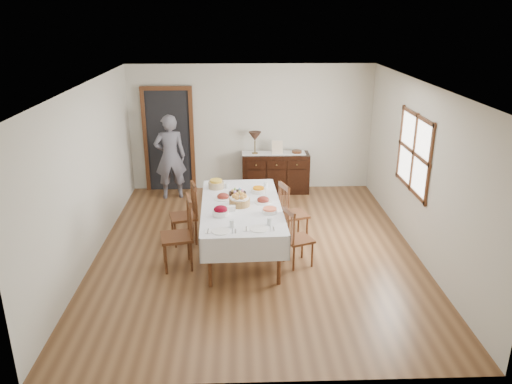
{
  "coord_description": "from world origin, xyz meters",
  "views": [
    {
      "loc": [
        -0.25,
        -7.13,
        3.6
      ],
      "look_at": [
        0.0,
        0.1,
        0.95
      ],
      "focal_mm": 35.0,
      "sensor_mm": 36.0,
      "label": 1
    }
  ],
  "objects_px": {
    "person": "(170,154)",
    "table_lamp": "(255,137)",
    "chair_right_near": "(296,237)",
    "dining_table": "(241,210)",
    "chair_right_far": "(291,212)",
    "sideboard": "(275,173)",
    "chair_left_far": "(186,213)",
    "chair_left_near": "(180,233)"
  },
  "relations": [
    {
      "from": "dining_table",
      "to": "sideboard",
      "type": "relative_size",
      "value": 1.75
    },
    {
      "from": "table_lamp",
      "to": "sideboard",
      "type": "bearing_deg",
      "value": 1.03
    },
    {
      "from": "chair_left_near",
      "to": "table_lamp",
      "type": "distance_m",
      "value": 3.47
    },
    {
      "from": "chair_left_near",
      "to": "person",
      "type": "distance_m",
      "value": 3.01
    },
    {
      "from": "person",
      "to": "table_lamp",
      "type": "distance_m",
      "value": 1.73
    },
    {
      "from": "dining_table",
      "to": "chair_right_near",
      "type": "distance_m",
      "value": 0.94
    },
    {
      "from": "table_lamp",
      "to": "chair_right_far",
      "type": "bearing_deg",
      "value": -77.56
    },
    {
      "from": "person",
      "to": "sideboard",
      "type": "bearing_deg",
      "value": 176.08
    },
    {
      "from": "dining_table",
      "to": "chair_left_far",
      "type": "xyz_separation_m",
      "value": [
        -0.89,
        0.44,
        -0.21
      ]
    },
    {
      "from": "dining_table",
      "to": "chair_right_near",
      "type": "height_order",
      "value": "chair_right_near"
    },
    {
      "from": "chair_left_near",
      "to": "chair_right_far",
      "type": "xyz_separation_m",
      "value": [
        1.71,
        0.86,
        -0.05
      ]
    },
    {
      "from": "chair_right_far",
      "to": "sideboard",
      "type": "xyz_separation_m",
      "value": [
        -0.09,
        2.34,
        -0.09
      ]
    },
    {
      "from": "chair_left_near",
      "to": "person",
      "type": "bearing_deg",
      "value": 178.16
    },
    {
      "from": "chair_left_near",
      "to": "table_lamp",
      "type": "height_order",
      "value": "table_lamp"
    },
    {
      "from": "chair_left_near",
      "to": "person",
      "type": "relative_size",
      "value": 0.6
    },
    {
      "from": "chair_left_near",
      "to": "chair_left_far",
      "type": "height_order",
      "value": "chair_left_near"
    },
    {
      "from": "person",
      "to": "chair_right_near",
      "type": "bearing_deg",
      "value": 115.6
    },
    {
      "from": "dining_table",
      "to": "chair_right_near",
      "type": "relative_size",
      "value": 2.63
    },
    {
      "from": "chair_right_near",
      "to": "person",
      "type": "xyz_separation_m",
      "value": [
        -2.19,
        2.95,
        0.45
      ]
    },
    {
      "from": "chair_right_near",
      "to": "chair_right_far",
      "type": "distance_m",
      "value": 0.87
    },
    {
      "from": "sideboard",
      "to": "dining_table",
      "type": "bearing_deg",
      "value": -104.65
    },
    {
      "from": "dining_table",
      "to": "chair_left_far",
      "type": "bearing_deg",
      "value": 151.79
    },
    {
      "from": "dining_table",
      "to": "table_lamp",
      "type": "bearing_deg",
      "value": 81.84
    },
    {
      "from": "chair_left_near",
      "to": "chair_right_far",
      "type": "bearing_deg",
      "value": 105.27
    },
    {
      "from": "chair_left_near",
      "to": "chair_right_near",
      "type": "height_order",
      "value": "chair_left_near"
    },
    {
      "from": "chair_left_near",
      "to": "chair_left_far",
      "type": "bearing_deg",
      "value": 168.19
    },
    {
      "from": "dining_table",
      "to": "person",
      "type": "height_order",
      "value": "person"
    },
    {
      "from": "chair_right_near",
      "to": "sideboard",
      "type": "bearing_deg",
      "value": -20.27
    },
    {
      "from": "dining_table",
      "to": "chair_left_near",
      "type": "bearing_deg",
      "value": -156.84
    },
    {
      "from": "chair_left_near",
      "to": "chair_right_far",
      "type": "relative_size",
      "value": 1.09
    },
    {
      "from": "chair_left_near",
      "to": "chair_right_near",
      "type": "xyz_separation_m",
      "value": [
        1.69,
        -0.01,
        -0.09
      ]
    },
    {
      "from": "dining_table",
      "to": "table_lamp",
      "type": "relative_size",
      "value": 5.22
    },
    {
      "from": "chair_left_far",
      "to": "person",
      "type": "height_order",
      "value": "person"
    },
    {
      "from": "chair_left_near",
      "to": "table_lamp",
      "type": "xyz_separation_m",
      "value": [
        1.19,
        3.2,
        0.63
      ]
    },
    {
      "from": "dining_table",
      "to": "sideboard",
      "type": "distance_m",
      "value": 2.9
    },
    {
      "from": "chair_left_far",
      "to": "table_lamp",
      "type": "bearing_deg",
      "value": 138.06
    },
    {
      "from": "chair_right_near",
      "to": "sideboard",
      "type": "height_order",
      "value": "chair_right_near"
    },
    {
      "from": "chair_left_near",
      "to": "sideboard",
      "type": "bearing_deg",
      "value": 141.67
    },
    {
      "from": "chair_right_near",
      "to": "chair_left_near",
      "type": "bearing_deg",
      "value": 68.21
    },
    {
      "from": "chair_right_near",
      "to": "person",
      "type": "distance_m",
      "value": 3.7
    },
    {
      "from": "chair_left_far",
      "to": "chair_right_near",
      "type": "relative_size",
      "value": 1.1
    },
    {
      "from": "chair_right_far",
      "to": "table_lamp",
      "type": "bearing_deg",
      "value": -5.66
    }
  ]
}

